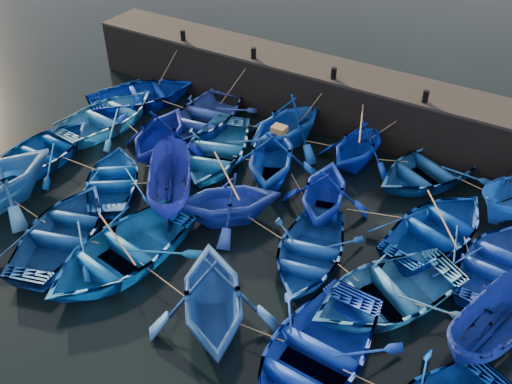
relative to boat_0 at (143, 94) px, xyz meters
The scene contains 33 objects.
ground 11.41m from the boat_0, 39.06° to the right, with size 120.00×120.00×0.00m, color black.
quay_wall 9.48m from the boat_0, 20.56° to the left, with size 26.00×2.50×2.50m, color black.
quay_top 9.66m from the boat_0, 20.56° to the left, with size 26.00×2.50×0.12m, color black.
bollard_0 3.46m from the boat_0, 70.66° to the left, with size 0.24×0.24×0.50m, color black.
bollard_1 5.90m from the boat_0, 26.52° to the left, with size 0.24×0.24×0.50m, color black.
bollard_2 9.47m from the boat_0, 15.29° to the left, with size 0.24×0.24×0.50m, color black.
bollard_3 13.28m from the boat_0, 10.66° to the left, with size 0.24×0.24×0.50m, color black.
boat_0 is the anchor object (origin of this frame).
boat_1 3.78m from the boat_0, ahead, with size 3.79×5.30×1.10m, color #253F94.
boat_2 7.81m from the boat_0, ahead, with size 3.84×4.45×2.34m, color #0C41A5.
boat_3 11.00m from the boat_0, ahead, with size 3.23×3.74×1.97m, color #0327B6.
boat_4 13.91m from the boat_0, ahead, with size 3.68×5.14×1.07m, color navy.
boat_6 2.39m from the boat_0, 89.95° to the right, with size 3.78×5.29×1.10m, color #2C74C3.
boat_7 4.73m from the boat_0, 40.43° to the right, with size 3.65×4.23×2.23m, color #041079.
boat_8 6.19m from the boat_0, 21.03° to the right, with size 3.79×5.30×1.10m, color #246EB8.
boat_9 8.72m from the boat_0, 13.98° to the right, with size 3.77×4.37×2.30m, color #0A3BA0.
boat_10 11.58m from the boat_0, 14.94° to the right, with size 3.32×3.85×2.03m, color #0A26B0.
boat_11 15.43m from the boat_0, ahead, with size 3.59×5.02×1.04m, color #043490.
boat_12 17.62m from the boat_0, ahead, with size 3.15×4.41×0.91m, color #1840BD.
boat_13 5.93m from the boat_0, 93.01° to the right, with size 3.56×4.98×1.03m, color navy.
boat_14 6.82m from the boat_0, 59.34° to the right, with size 3.09×4.32×0.90m, color #0A479A.
boat_15 7.99m from the boat_0, 42.49° to the right, with size 1.63×4.32×1.67m, color navy.
boat_16 9.89m from the boat_0, 31.84° to the right, with size 3.36×3.90×2.05m, color navy.
boat_17 13.17m from the boat_0, 25.31° to the right, with size 3.29×4.60×0.95m, color #114291.
boat_18 15.96m from the boat_0, 22.35° to the right, with size 3.80×5.31×1.10m, color #2465A6.
boat_19 18.82m from the boat_0, 18.00° to the right, with size 1.61×4.28×1.65m, color navy.
boat_21 10.08m from the boat_0, 65.45° to the right, with size 3.66×5.12×1.06m, color navy.
boat_22 11.13m from the boat_0, 53.79° to the right, with size 4.05×5.66×1.17m, color #0E5BB5.
boat_23 14.25m from the boat_0, 41.50° to the right, with size 3.87×4.49×2.37m, color #2051A1.
boat_24 16.72m from the boat_0, 33.80° to the right, with size 3.98×5.57×1.16m, color #0F33D0.
wooden_crate 9.18m from the boat_0, 13.52° to the right, with size 0.54×0.44×0.23m, color brown.
mooring_ropes 9.13m from the boat_0, 13.99° to the right, with size 17.64×11.79×2.10m.
loose_oars 11.09m from the boat_0, 21.07° to the right, with size 10.94×11.68×1.07m.
Camera 1 is at (8.71, -11.20, 13.63)m, focal length 40.00 mm.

